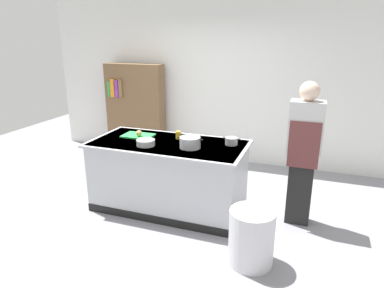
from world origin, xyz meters
TOP-DOWN VIEW (x-y plane):
  - ground_plane at (0.00, 0.00)m, footprint 10.00×10.00m
  - back_wall at (0.00, 2.10)m, footprint 6.40×0.12m
  - counter_island at (0.00, -0.00)m, footprint 1.98×0.98m
  - cutting_board at (-0.49, 0.12)m, footprint 0.40×0.28m
  - onion at (-0.45, 0.07)m, footprint 0.08×0.08m
  - stock_pot at (0.33, -0.10)m, footprint 0.32×0.25m
  - sauce_pan at (0.77, 0.20)m, footprint 0.22×0.16m
  - mixing_bowl at (-0.21, -0.20)m, footprint 0.23×0.23m
  - juice_cup at (0.06, 0.21)m, footprint 0.07×0.07m
  - trash_bin at (1.24, -0.80)m, footprint 0.45×0.45m
  - person_chef at (1.63, 0.20)m, footprint 0.38×0.25m
  - bookshelf at (-1.45, 1.80)m, footprint 1.10×0.31m

SIDE VIEW (x-z plane):
  - ground_plane at x=0.00m, z-range 0.00..0.00m
  - trash_bin at x=1.24m, z-range 0.00..0.58m
  - counter_island at x=0.00m, z-range 0.02..0.92m
  - bookshelf at x=-1.45m, z-range 0.00..1.70m
  - cutting_board at x=-0.49m, z-range 0.90..0.92m
  - person_chef at x=1.63m, z-range 0.05..1.77m
  - mixing_bowl at x=-0.21m, z-range 0.90..0.98m
  - sauce_pan at x=0.77m, z-range 0.90..0.99m
  - juice_cup at x=0.06m, z-range 0.90..1.00m
  - onion at x=-0.45m, z-range 0.92..1.00m
  - stock_pot at x=0.33m, z-range 0.90..1.03m
  - back_wall at x=0.00m, z-range 0.00..3.00m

